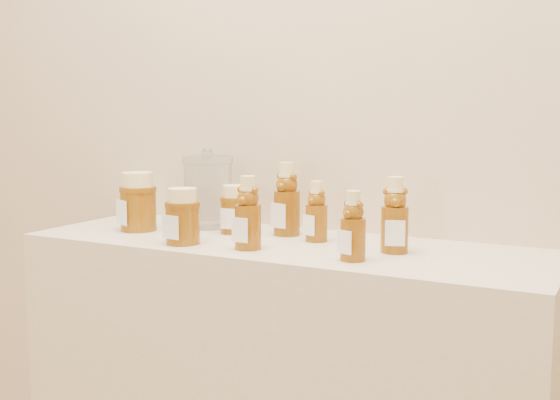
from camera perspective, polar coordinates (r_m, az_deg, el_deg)
The scene contains 10 objects.
wall_back at distance 1.74m, azimuth 3.36°, elevation 12.39°, with size 3.50×0.02×2.70m, color tan.
bear_bottle_back_left at distance 1.66m, azimuth 0.56°, elevation 0.48°, with size 0.07×0.07×0.20m, color #633407, non-canonical shape.
bear_bottle_back_mid at distance 1.59m, azimuth 2.99°, elevation -0.60°, with size 0.05×0.05×0.16m, color #633407, non-canonical shape.
bear_bottle_back_right at distance 1.48m, azimuth 9.32°, elevation -0.80°, with size 0.06×0.06×0.18m, color #633407, non-canonical shape.
bear_bottle_front_left at distance 1.49m, azimuth -2.63°, elevation -0.65°, with size 0.06×0.06×0.18m, color #633407, non-canonical shape.
bear_bottle_front_right at distance 1.39m, azimuth 5.97°, elevation -1.73°, with size 0.05×0.05×0.16m, color #633407, non-canonical shape.
honey_jar_left at distance 1.76m, azimuth -11.46°, elevation -0.12°, with size 0.09×0.09×0.14m, color #633407, non-canonical shape.
honey_jar_back at distance 1.70m, azimuth -3.67°, elevation -0.75°, with size 0.07×0.07×0.12m, color #633407, non-canonical shape.
honey_jar_front at distance 1.57m, azimuth -7.92°, elevation -1.31°, with size 0.08×0.08×0.12m, color #633407, non-canonical shape.
glass_canister at distance 1.78m, azimuth -5.88°, elevation 0.93°, with size 0.13×0.13×0.20m, color white, non-canonical shape.
Camera 1 is at (0.72, 0.17, 1.20)m, focal length 45.00 mm.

